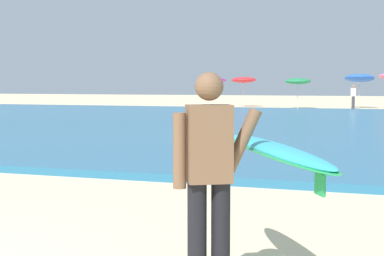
{
  "coord_description": "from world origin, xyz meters",
  "views": [
    {
      "loc": [
        4.29,
        -3.11,
        1.64
      ],
      "look_at": [
        1.94,
        3.7,
        1.1
      ],
      "focal_mm": 55.16,
      "sensor_mm": 36.0,
      "label": 1
    }
  ],
  "objects_px": {
    "beach_umbrella_0": "(212,80)",
    "beach_umbrella_2": "(298,81)",
    "surfer_with_board": "(240,162)",
    "beachgoer_near_row_right": "(353,96)",
    "beach_umbrella_1": "(244,80)",
    "beach_umbrella_3": "(360,78)"
  },
  "relations": [
    {
      "from": "surfer_with_board",
      "to": "beach_umbrella_1",
      "type": "xyz_separation_m",
      "value": [
        -9.2,
        37.01,
        0.9
      ]
    },
    {
      "from": "beach_umbrella_2",
      "to": "beach_umbrella_0",
      "type": "bearing_deg",
      "value": 165.69
    },
    {
      "from": "surfer_with_board",
      "to": "beachgoer_near_row_right",
      "type": "height_order",
      "value": "surfer_with_board"
    },
    {
      "from": "beach_umbrella_0",
      "to": "beachgoer_near_row_right",
      "type": "distance_m",
      "value": 10.21
    },
    {
      "from": "beach_umbrella_0",
      "to": "beach_umbrella_1",
      "type": "xyz_separation_m",
      "value": [
        2.29,
        0.37,
        0.01
      ]
    },
    {
      "from": "beach_umbrella_0",
      "to": "beach_umbrella_2",
      "type": "distance_m",
      "value": 6.71
    },
    {
      "from": "beachgoer_near_row_right",
      "to": "beach_umbrella_3",
      "type": "bearing_deg",
      "value": 82.41
    },
    {
      "from": "beach_umbrella_2",
      "to": "beach_umbrella_3",
      "type": "distance_m",
      "value": 4.44
    },
    {
      "from": "beach_umbrella_0",
      "to": "beachgoer_near_row_right",
      "type": "relative_size",
      "value": 1.39
    },
    {
      "from": "beach_umbrella_1",
      "to": "beach_umbrella_2",
      "type": "distance_m",
      "value": 4.67
    },
    {
      "from": "beach_umbrella_0",
      "to": "beach_umbrella_2",
      "type": "xyz_separation_m",
      "value": [
        6.5,
        -1.66,
        -0.11
      ]
    },
    {
      "from": "beach_umbrella_2",
      "to": "beachgoer_near_row_right",
      "type": "distance_m",
      "value": 3.71
    },
    {
      "from": "beach_umbrella_0",
      "to": "beach_umbrella_3",
      "type": "bearing_deg",
      "value": 3.29
    },
    {
      "from": "beach_umbrella_1",
      "to": "beachgoer_near_row_right",
      "type": "height_order",
      "value": "beach_umbrella_1"
    },
    {
      "from": "surfer_with_board",
      "to": "beach_umbrella_0",
      "type": "relative_size",
      "value": 1.08
    },
    {
      "from": "beachgoer_near_row_right",
      "to": "beach_umbrella_2",
      "type": "bearing_deg",
      "value": -175.21
    },
    {
      "from": "beach_umbrella_1",
      "to": "beach_umbrella_3",
      "type": "distance_m",
      "value": 8.04
    },
    {
      "from": "surfer_with_board",
      "to": "beachgoer_near_row_right",
      "type": "bearing_deg",
      "value": 92.32
    },
    {
      "from": "surfer_with_board",
      "to": "beach_umbrella_2",
      "type": "xyz_separation_m",
      "value": [
        -5.0,
        34.98,
        0.79
      ]
    },
    {
      "from": "beach_umbrella_0",
      "to": "beach_umbrella_1",
      "type": "height_order",
      "value": "beach_umbrella_0"
    },
    {
      "from": "surfer_with_board",
      "to": "beachgoer_near_row_right",
      "type": "relative_size",
      "value": 1.5
    },
    {
      "from": "beach_umbrella_2",
      "to": "beachgoer_near_row_right",
      "type": "xyz_separation_m",
      "value": [
        3.56,
        0.3,
        -0.97
      ]
    }
  ]
}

